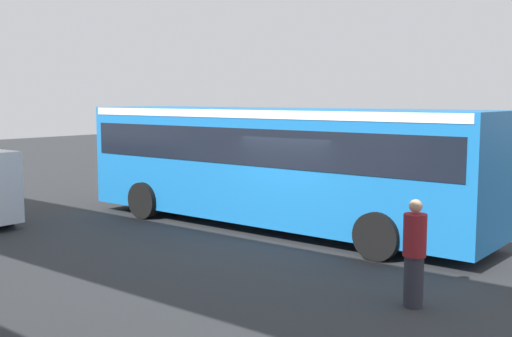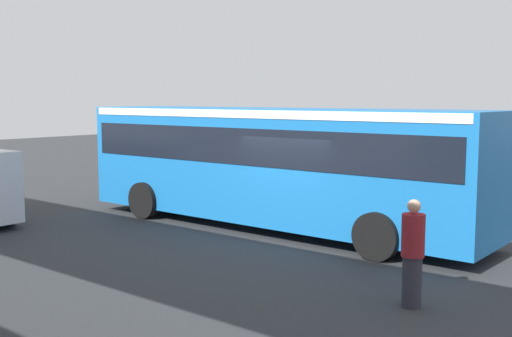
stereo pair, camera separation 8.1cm
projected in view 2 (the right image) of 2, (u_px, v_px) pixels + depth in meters
ground at (297, 239)px, 15.05m from camera, size 80.00×80.00×0.00m
city_bus at (274, 157)px, 16.18m from camera, size 11.54×2.85×3.15m
pedestrian at (413, 254)px, 10.10m from camera, size 0.38×0.38×1.79m
traffic_sign at (452, 158)px, 15.95m from camera, size 0.08×0.60×2.80m
lane_dash_leftmost at (507, 240)px, 14.93m from camera, size 2.00×0.20×0.01m
lane_dash_left at (360, 220)px, 17.43m from camera, size 2.00×0.20×0.01m
lane_dash_centre at (251, 205)px, 19.93m from camera, size 2.00×0.20×0.01m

